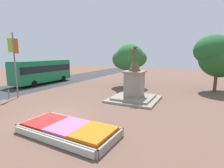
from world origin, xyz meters
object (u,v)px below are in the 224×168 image
at_px(statue_monument, 134,87).
at_px(city_bus, 42,71).
at_px(kerb_bollard_north, 9,94).
at_px(banner_pole, 15,62).
at_px(flower_planter, 68,130).

height_order(statue_monument, city_bus, statue_monument).
bearing_deg(statue_monument, kerb_bollard_north, -155.55).
height_order(statue_monument, banner_pole, banner_pole).
bearing_deg(city_bus, banner_pole, -58.00).
bearing_deg(banner_pole, flower_planter, -22.11).
height_order(flower_planter, city_bus, city_bus).
relative_size(flower_planter, city_bus, 0.61).
height_order(banner_pole, kerb_bollard_north, banner_pole).
bearing_deg(kerb_bollard_north, banner_pole, 59.36).
distance_m(flower_planter, banner_pole, 11.45).
height_order(banner_pole, city_bus, banner_pole).
bearing_deg(statue_monument, city_bus, 169.70).
bearing_deg(banner_pole, city_bus, 122.00).
distance_m(banner_pole, city_bus, 8.72).
bearing_deg(kerb_bollard_north, statue_monument, 24.45).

